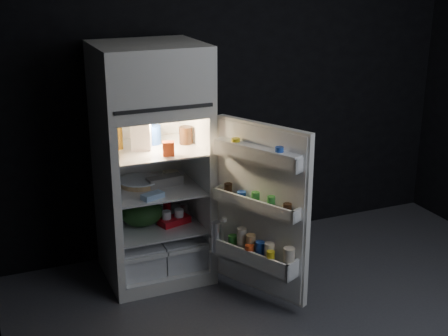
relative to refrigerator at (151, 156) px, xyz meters
name	(u,v)px	position (x,y,z in m)	size (l,w,h in m)	color
wall_back	(232,85)	(0.81, 0.38, 0.39)	(4.00, 0.00, 2.70)	black
refrigerator	(151,156)	(0.00, 0.00, 0.00)	(0.76, 0.71, 1.78)	white
fridge_door	(259,213)	(0.55, -0.71, -0.27)	(0.50, 0.73, 1.22)	white
milk_jug	(141,133)	(-0.07, -0.03, 0.19)	(0.14, 0.14, 0.24)	white
mayo_jar	(154,135)	(0.05, 0.05, 0.14)	(0.10, 0.10, 0.14)	#1D43A2
jam_jar	(186,135)	(0.27, -0.03, 0.14)	(0.10, 0.10, 0.13)	black
amber_bottle	(117,134)	(-0.24, 0.04, 0.18)	(0.09, 0.09, 0.22)	#B9801D
small_carton	(168,149)	(0.05, -0.26, 0.12)	(0.08, 0.06, 0.10)	#DA4319
egg_carton	(165,181)	(0.08, -0.05, -0.19)	(0.27, 0.10, 0.07)	gray
pie	(140,183)	(-0.09, 0.02, -0.21)	(0.28, 0.28, 0.04)	tan
flat_package	(153,196)	(-0.07, -0.27, -0.21)	(0.16, 0.08, 0.04)	#87A9D0
wrapped_pkg	(171,174)	(0.19, 0.11, -0.20)	(0.11, 0.09, 0.05)	beige
produce_bag	(142,213)	(-0.10, -0.03, -0.43)	(0.31, 0.26, 0.20)	#193815
yogurt_tray	(174,220)	(0.13, -0.10, -0.50)	(0.23, 0.13, 0.05)	red
small_can_red	(167,208)	(0.15, 0.12, -0.48)	(0.06, 0.06, 0.09)	red
small_can_silver	(184,209)	(0.26, 0.05, -0.48)	(0.06, 0.06, 0.09)	silver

